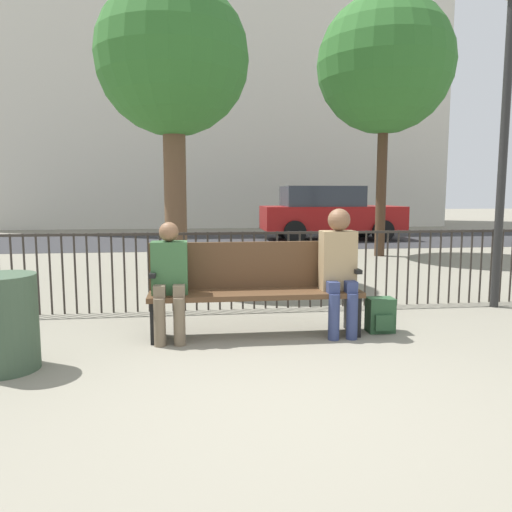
{
  "coord_description": "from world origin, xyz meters",
  "views": [
    {
      "loc": [
        -0.58,
        -3.17,
        1.41
      ],
      "look_at": [
        0.0,
        1.61,
        0.8
      ],
      "focal_mm": 35.0,
      "sensor_mm": 36.0,
      "label": 1
    }
  ],
  "objects_px": {
    "seated_person_1": "(339,265)",
    "lamp_post": "(507,95)",
    "tree_1": "(385,65)",
    "parked_car_0": "(329,212)",
    "seated_person_0": "(170,275)",
    "backpack": "(380,315)",
    "tree_0": "(173,61)",
    "trash_bin": "(3,323)",
    "park_bench": "(255,285)"
  },
  "relations": [
    {
      "from": "park_bench",
      "to": "backpack",
      "type": "relative_size",
      "value": 5.94
    },
    {
      "from": "parked_car_0",
      "to": "park_bench",
      "type": "bearing_deg",
      "value": -109.13
    },
    {
      "from": "tree_1",
      "to": "parked_car_0",
      "type": "bearing_deg",
      "value": 91.66
    },
    {
      "from": "tree_1",
      "to": "parked_car_0",
      "type": "xyz_separation_m",
      "value": [
        -0.12,
        3.97,
        -3.32
      ]
    },
    {
      "from": "park_bench",
      "to": "parked_car_0",
      "type": "xyz_separation_m",
      "value": [
        3.43,
        9.9,
        0.34
      ]
    },
    {
      "from": "seated_person_0",
      "to": "backpack",
      "type": "height_order",
      "value": "seated_person_0"
    },
    {
      "from": "seated_person_1",
      "to": "tree_0",
      "type": "height_order",
      "value": "tree_0"
    },
    {
      "from": "tree_1",
      "to": "park_bench",
      "type": "bearing_deg",
      "value": -120.89
    },
    {
      "from": "tree_0",
      "to": "lamp_post",
      "type": "height_order",
      "value": "tree_0"
    },
    {
      "from": "seated_person_0",
      "to": "trash_bin",
      "type": "xyz_separation_m",
      "value": [
        -1.28,
        -0.65,
        -0.25
      ]
    },
    {
      "from": "backpack",
      "to": "trash_bin",
      "type": "distance_m",
      "value": 3.47
    },
    {
      "from": "backpack",
      "to": "lamp_post",
      "type": "relative_size",
      "value": 0.09
    },
    {
      "from": "trash_bin",
      "to": "parked_car_0",
      "type": "bearing_deg",
      "value": 62.58
    },
    {
      "from": "lamp_post",
      "to": "trash_bin",
      "type": "relative_size",
      "value": 5.06
    },
    {
      "from": "tree_1",
      "to": "lamp_post",
      "type": "bearing_deg",
      "value": -94.96
    },
    {
      "from": "seated_person_1",
      "to": "tree_0",
      "type": "relative_size",
      "value": 0.27
    },
    {
      "from": "backpack",
      "to": "tree_0",
      "type": "xyz_separation_m",
      "value": [
        -2.17,
        3.34,
        3.26
      ]
    },
    {
      "from": "park_bench",
      "to": "tree_0",
      "type": "height_order",
      "value": "tree_0"
    },
    {
      "from": "tree_1",
      "to": "parked_car_0",
      "type": "distance_m",
      "value": 5.18
    },
    {
      "from": "parked_car_0",
      "to": "trash_bin",
      "type": "xyz_separation_m",
      "value": [
        -5.55,
        -10.69,
        -0.46
      ]
    },
    {
      "from": "backpack",
      "to": "tree_0",
      "type": "height_order",
      "value": "tree_0"
    },
    {
      "from": "seated_person_0",
      "to": "lamp_post",
      "type": "xyz_separation_m",
      "value": [
        3.94,
        0.96,
        1.92
      ]
    },
    {
      "from": "parked_car_0",
      "to": "trash_bin",
      "type": "height_order",
      "value": "parked_car_0"
    },
    {
      "from": "seated_person_0",
      "to": "tree_1",
      "type": "xyz_separation_m",
      "value": [
        4.38,
        6.07,
        3.53
      ]
    },
    {
      "from": "park_bench",
      "to": "lamp_post",
      "type": "relative_size",
      "value": 0.53
    },
    {
      "from": "seated_person_1",
      "to": "tree_0",
      "type": "bearing_deg",
      "value": 116.9
    },
    {
      "from": "seated_person_0",
      "to": "parked_car_0",
      "type": "bearing_deg",
      "value": 66.97
    },
    {
      "from": "parked_car_0",
      "to": "trash_bin",
      "type": "distance_m",
      "value": 12.05
    },
    {
      "from": "seated_person_0",
      "to": "seated_person_1",
      "type": "bearing_deg",
      "value": 0.24
    },
    {
      "from": "seated_person_0",
      "to": "park_bench",
      "type": "bearing_deg",
      "value": 9.24
    },
    {
      "from": "backpack",
      "to": "tree_1",
      "type": "bearing_deg",
      "value": 69.34
    },
    {
      "from": "seated_person_0",
      "to": "parked_car_0",
      "type": "distance_m",
      "value": 10.91
    },
    {
      "from": "seated_person_0",
      "to": "backpack",
      "type": "xyz_separation_m",
      "value": [
        2.11,
        0.04,
        -0.46
      ]
    },
    {
      "from": "lamp_post",
      "to": "trash_bin",
      "type": "height_order",
      "value": "lamp_post"
    },
    {
      "from": "trash_bin",
      "to": "tree_0",
      "type": "bearing_deg",
      "value": 73.18
    },
    {
      "from": "parked_car_0",
      "to": "seated_person_1",
      "type": "bearing_deg",
      "value": -104.61
    },
    {
      "from": "lamp_post",
      "to": "parked_car_0",
      "type": "xyz_separation_m",
      "value": [
        0.33,
        9.07,
        -1.72
      ]
    },
    {
      "from": "seated_person_0",
      "to": "backpack",
      "type": "bearing_deg",
      "value": 1.13
    },
    {
      "from": "park_bench",
      "to": "trash_bin",
      "type": "distance_m",
      "value": 2.26
    },
    {
      "from": "tree_0",
      "to": "tree_1",
      "type": "relative_size",
      "value": 0.83
    },
    {
      "from": "seated_person_0",
      "to": "seated_person_1",
      "type": "xyz_separation_m",
      "value": [
        1.65,
        0.01,
        0.07
      ]
    },
    {
      "from": "seated_person_1",
      "to": "lamp_post",
      "type": "height_order",
      "value": "lamp_post"
    },
    {
      "from": "park_bench",
      "to": "trash_bin",
      "type": "relative_size",
      "value": 2.7
    },
    {
      "from": "park_bench",
      "to": "seated_person_0",
      "type": "relative_size",
      "value": 1.83
    },
    {
      "from": "lamp_post",
      "to": "trash_bin",
      "type": "distance_m",
      "value": 5.88
    },
    {
      "from": "backpack",
      "to": "lamp_post",
      "type": "xyz_separation_m",
      "value": [
        1.83,
        0.92,
        2.39
      ]
    },
    {
      "from": "trash_bin",
      "to": "seated_person_0",
      "type": "bearing_deg",
      "value": 27.01
    },
    {
      "from": "tree_1",
      "to": "lamp_post",
      "type": "distance_m",
      "value": 5.37
    },
    {
      "from": "tree_0",
      "to": "tree_1",
      "type": "height_order",
      "value": "tree_1"
    },
    {
      "from": "seated_person_0",
      "to": "tree_1",
      "type": "bearing_deg",
      "value": 54.17
    }
  ]
}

